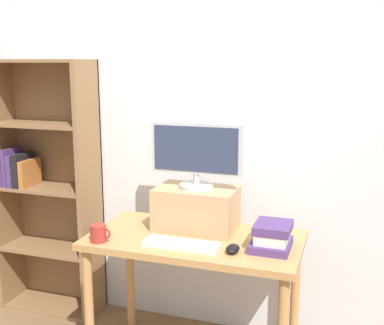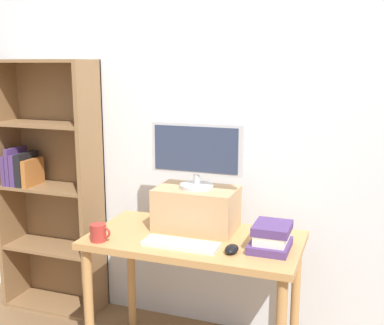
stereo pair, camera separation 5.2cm
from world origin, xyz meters
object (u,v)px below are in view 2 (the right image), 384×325
object	(u,v)px
computer_monitor	(197,153)
riser_box	(197,209)
keyboard	(181,244)
computer_mouse	(232,249)
book_stack	(271,237)
bookshelf_unit	(49,185)
desk	(195,255)
coffee_mug	(99,233)

from	to	relation	value
computer_monitor	riser_box	bearing A→B (deg)	90.00
keyboard	computer_mouse	xyz separation A→B (m)	(0.26, 0.01, 0.01)
keyboard	computer_mouse	bearing A→B (deg)	2.24
computer_mouse	book_stack	bearing A→B (deg)	33.28
bookshelf_unit	riser_box	size ratio (longest dim) A/B	3.79
desk	computer_mouse	distance (m)	0.30
riser_box	book_stack	xyz separation A→B (m)	(0.44, -0.15, -0.05)
riser_box	book_stack	world-z (taller)	riser_box
bookshelf_unit	coffee_mug	distance (m)	0.87
riser_box	coffee_mug	distance (m)	0.54
riser_box	computer_mouse	distance (m)	0.39
bookshelf_unit	keyboard	distance (m)	1.20
keyboard	book_stack	xyz separation A→B (m)	(0.43, 0.12, 0.05)
computer_monitor	coffee_mug	distance (m)	0.65
bookshelf_unit	keyboard	world-z (taller)	bookshelf_unit
computer_mouse	coffee_mug	xyz separation A→B (m)	(-0.68, -0.08, 0.03)
desk	computer_mouse	size ratio (longest dim) A/B	10.67
bookshelf_unit	riser_box	xyz separation A→B (m)	(1.09, -0.19, 0.01)
coffee_mug	desk	bearing A→B (deg)	26.58
coffee_mug	bookshelf_unit	bearing A→B (deg)	142.09
coffee_mug	book_stack	bearing A→B (deg)	12.73
desk	coffee_mug	bearing A→B (deg)	-153.42
riser_box	computer_monitor	world-z (taller)	computer_monitor
desk	computer_mouse	xyz separation A→B (m)	(0.24, -0.14, 0.12)
desk	keyboard	size ratio (longest dim) A/B	2.90
keyboard	riser_box	bearing A→B (deg)	92.72
bookshelf_unit	computer_monitor	size ratio (longest dim) A/B	3.27
riser_box	computer_monitor	distance (m)	0.31
bookshelf_unit	computer_monitor	distance (m)	1.16
computer_monitor	book_stack	world-z (taller)	computer_monitor
computer_monitor	keyboard	xyz separation A→B (m)	(0.01, -0.27, -0.41)
bookshelf_unit	keyboard	size ratio (longest dim) A/B	4.31
desk	computer_monitor	bearing A→B (deg)	104.77
desk	riser_box	size ratio (longest dim) A/B	2.55
computer_monitor	computer_mouse	bearing A→B (deg)	-43.95
bookshelf_unit	riser_box	world-z (taller)	bookshelf_unit
computer_monitor	coffee_mug	xyz separation A→B (m)	(-0.41, -0.34, -0.38)
keyboard	book_stack	world-z (taller)	book_stack
computer_mouse	book_stack	size ratio (longest dim) A/B	0.43
book_stack	coffee_mug	bearing A→B (deg)	-167.27
computer_monitor	computer_mouse	size ratio (longest dim) A/B	4.85
keyboard	coffee_mug	size ratio (longest dim) A/B	3.41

